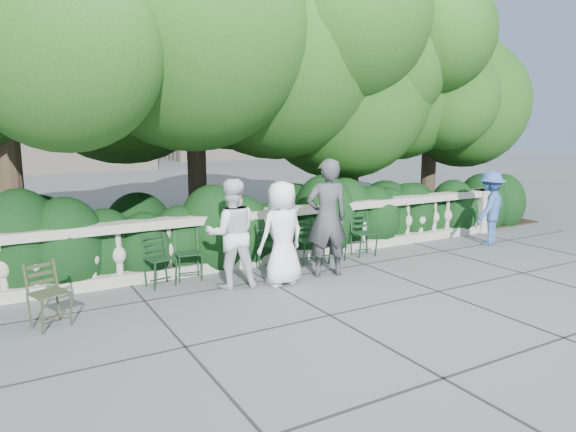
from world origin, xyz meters
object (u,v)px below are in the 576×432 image
chair_f (367,257)px  person_businessman (282,233)px  chair_b (279,271)px  chair_c (165,288)px  person_older_blue (490,208)px  chair_a (191,282)px  person_casual_man (232,234)px  chair_d (312,266)px  person_woman_grey (327,218)px  chair_e (337,262)px  chair_weathered (57,330)px

chair_f → person_businessman: 2.47m
chair_b → chair_c: bearing=158.4°
person_businessman → person_older_blue: (5.16, 0.24, -0.04)m
chair_c → chair_f: bearing=-11.7°
chair_a → person_casual_man: bearing=-38.4°
chair_d → person_woman_grey: size_ratio=0.43×
chair_c → person_woman_grey: bearing=-25.1°
chair_e → person_businessman: person_businessman is taller
chair_b → chair_c: same height
chair_b → chair_weathered: same height
chair_f → chair_weathered: (-5.58, -0.91, 0.00)m
person_casual_man → chair_a: bearing=-32.4°
chair_a → chair_c: bearing=-157.6°
chair_f → person_businessman: bearing=-157.7°
chair_c → chair_d: size_ratio=1.00×
chair_e → person_woman_grey: person_woman_grey is taller
chair_e → person_woman_grey: size_ratio=0.43×
chair_e → chair_weathered: same height
chair_f → person_casual_man: person_casual_man is taller
chair_e → person_casual_man: person_casual_man is taller
chair_f → person_businessman: person_businessman is taller
chair_b → chair_e: bearing=-22.6°
chair_f → person_casual_man: (-2.98, -0.38, 0.85)m
chair_f → person_older_blue: person_older_blue is taller
chair_weathered → person_woman_grey: person_woman_grey is taller
chair_b → person_businessman: bearing=-135.7°
person_businessman → chair_d: bearing=-156.0°
chair_b → chair_e: size_ratio=1.00×
person_casual_man → chair_c: bearing=-9.4°
chair_b → chair_f: same height
chair_d → chair_f: size_ratio=1.00×
chair_b → chair_c: size_ratio=1.00×
chair_a → chair_c: same height
chair_d → person_older_blue: 4.28m
chair_a → chair_d: size_ratio=1.00×
chair_e → person_businessman: size_ratio=0.51×
chair_b → person_businessman: size_ratio=0.51×
chair_d → chair_b: bearing=-177.8°
person_woman_grey → chair_f: bearing=-142.1°
chair_c → person_older_blue: person_older_blue is taller
person_businessman → chair_weathered: bearing=-4.5°
chair_d → person_casual_man: person_casual_man is taller
chair_c → chair_f: same height
chair_b → chair_a: bearing=154.2°
chair_c → person_businessman: size_ratio=0.51×
chair_e → chair_f: (0.72, 0.01, 0.00)m
chair_c → person_older_blue: 6.92m
person_woman_grey → person_older_blue: bearing=-163.3°
person_woman_grey → person_businessman: bearing=16.7°
chair_weathered → person_businessman: bearing=-16.0°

